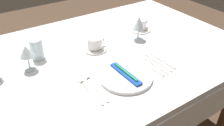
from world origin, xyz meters
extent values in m
cube|color=white|center=(0.00, 0.00, 0.72)|extent=(1.80, 1.10, 0.04)
cube|color=white|center=(0.00, 0.55, 0.61)|extent=(1.80, 0.01, 0.18)
cylinder|color=brown|center=(0.80, 0.45, 0.35)|extent=(0.07, 0.07, 0.70)
cylinder|color=white|center=(0.03, -0.27, 0.75)|extent=(0.27, 0.27, 0.02)
cube|color=blue|center=(0.03, -0.27, 0.76)|extent=(0.04, 0.21, 0.01)
cylinder|color=green|center=(0.03, -0.27, 0.78)|extent=(0.01, 0.17, 0.01)
cube|color=beige|center=(-0.13, -0.27, 0.74)|extent=(0.02, 0.20, 0.00)
cube|color=beige|center=(-0.12, -0.16, 0.74)|extent=(0.02, 0.04, 0.00)
cube|color=beige|center=(-0.16, -0.28, 0.74)|extent=(0.02, 0.19, 0.00)
cube|color=beige|center=(-0.17, -0.17, 0.74)|extent=(0.02, 0.04, 0.00)
cube|color=beige|center=(0.19, -0.27, 0.74)|extent=(0.02, 0.19, 0.00)
cube|color=beige|center=(0.19, -0.16, 0.74)|extent=(0.02, 0.06, 0.00)
cube|color=beige|center=(0.22, -0.27, 0.74)|extent=(0.02, 0.17, 0.00)
ellipsoid|color=beige|center=(0.22, -0.17, 0.74)|extent=(0.03, 0.04, 0.01)
cube|color=beige|center=(0.26, -0.26, 0.74)|extent=(0.01, 0.19, 0.00)
ellipsoid|color=beige|center=(0.26, -0.16, 0.74)|extent=(0.03, 0.04, 0.01)
cube|color=beige|center=(0.29, -0.26, 0.74)|extent=(0.02, 0.18, 0.00)
ellipsoid|color=beige|center=(0.28, -0.16, 0.74)|extent=(0.03, 0.04, 0.01)
cylinder|color=white|center=(0.04, 0.05, 0.74)|extent=(0.14, 0.14, 0.01)
cylinder|color=white|center=(0.04, 0.05, 0.78)|extent=(0.09, 0.09, 0.07)
torus|color=white|center=(0.09, 0.05, 0.79)|extent=(0.05, 0.01, 0.05)
cylinder|color=white|center=(0.43, 0.11, 0.74)|extent=(0.14, 0.14, 0.01)
cylinder|color=white|center=(0.43, 0.11, 0.78)|extent=(0.08, 0.08, 0.07)
torus|color=white|center=(0.47, 0.11, 0.79)|extent=(0.05, 0.01, 0.05)
cylinder|color=silver|center=(-0.34, 0.06, 0.74)|extent=(0.06, 0.06, 0.01)
cylinder|color=silver|center=(-0.34, 0.06, 0.78)|extent=(0.01, 0.01, 0.07)
cone|color=silver|center=(-0.34, 0.06, 0.85)|extent=(0.07, 0.07, 0.06)
cylinder|color=silver|center=(0.33, 0.02, 0.74)|extent=(0.06, 0.06, 0.01)
cylinder|color=silver|center=(0.33, 0.02, 0.78)|extent=(0.01, 0.01, 0.07)
cone|color=silver|center=(0.33, 0.02, 0.85)|extent=(0.08, 0.08, 0.08)
cylinder|color=silver|center=(-0.27, 0.14, 0.80)|extent=(0.07, 0.07, 0.12)
cylinder|color=#C68C1E|center=(-0.27, 0.14, 0.77)|extent=(0.06, 0.06, 0.05)
camera|label=1|loc=(-0.53, -0.99, 1.44)|focal=37.52mm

